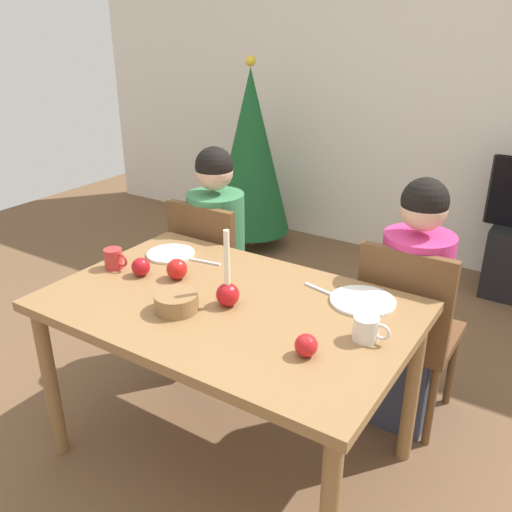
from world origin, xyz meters
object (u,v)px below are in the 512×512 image
object	(u,v)px
chair_right	(407,326)
dining_table	(228,321)
plate_right	(363,301)
candle_centerpiece	(228,290)
person_right_child	(411,311)
mug_right	(367,329)
apple_by_right_mug	(141,267)
person_left_child	(217,258)
christmas_tree	(251,153)
mug_left	(114,259)
plate_left	(171,254)
bowl_walnuts	(176,302)
apple_by_left_plate	(177,269)
apple_near_candle	(306,345)
chair_left	(214,270)

from	to	relation	value
chair_right	dining_table	bearing A→B (deg)	-130.95
chair_right	plate_right	world-z (taller)	chair_right
candle_centerpiece	person_right_child	bearing A→B (deg)	52.18
mug_right	apple_by_right_mug	size ratio (longest dim) A/B	1.65
person_left_child	apple_by_right_mug	size ratio (longest dim) A/B	14.84
person_left_child	candle_centerpiece	bearing A→B (deg)	-50.20
dining_table	plate_right	xyz separation A→B (m)	(0.44, 0.28, 0.09)
dining_table	mug_right	world-z (taller)	mug_right
christmas_tree	candle_centerpiece	world-z (taller)	christmas_tree
dining_table	mug_right	bearing A→B (deg)	3.90
person_right_child	christmas_tree	world-z (taller)	christmas_tree
person_left_child	mug_left	xyz separation A→B (m)	(-0.06, -0.65, 0.23)
dining_table	chair_right	xyz separation A→B (m)	(0.53, 0.61, -0.15)
plate_left	bowl_walnuts	bearing A→B (deg)	-46.49
plate_left	apple_by_right_mug	world-z (taller)	apple_by_right_mug
bowl_walnuts	christmas_tree	bearing A→B (deg)	116.99
plate_right	apple_by_right_mug	size ratio (longest dim) A/B	3.19
chair_right	person_left_child	xyz separation A→B (m)	(-1.06, 0.03, 0.06)
apple_by_left_plate	plate_left	bearing A→B (deg)	137.30
chair_right	plate_left	world-z (taller)	chair_right
person_right_child	candle_centerpiece	world-z (taller)	person_right_child
dining_table	mug_left	xyz separation A→B (m)	(-0.60, -0.01, 0.13)
candle_centerpiece	bowl_walnuts	xyz separation A→B (m)	(-0.14, -0.14, -0.03)
apple_near_candle	mug_left	bearing A→B (deg)	172.02
dining_table	apple_by_right_mug	xyz separation A→B (m)	(-0.45, -0.01, 0.12)
dining_table	chair_left	world-z (taller)	chair_left
person_left_child	apple_by_left_plate	world-z (taller)	person_left_child
chair_right	apple_near_candle	xyz separation A→B (m)	(-0.10, -0.76, 0.28)
christmas_tree	apple_by_right_mug	world-z (taller)	christmas_tree
plate_right	christmas_tree	bearing A→B (deg)	133.49
person_left_child	mug_right	size ratio (longest dim) A/B	9.01
person_left_child	mug_right	world-z (taller)	person_left_child
dining_table	person_right_child	distance (m)	0.83
plate_right	mug_left	world-z (taller)	mug_left
apple_by_left_plate	person_right_child	bearing A→B (deg)	35.44
chair_left	candle_centerpiece	xyz separation A→B (m)	(0.55, -0.63, 0.30)
chair_left	plate_right	distance (m)	1.05
plate_left	bowl_walnuts	xyz separation A→B (m)	(0.36, -0.38, 0.03)
candle_centerpiece	bowl_walnuts	world-z (taller)	candle_centerpiece
chair_left	apple_near_candle	xyz separation A→B (m)	(0.96, -0.76, 0.28)
chair_left	dining_table	bearing A→B (deg)	-48.65
christmas_tree	apple_by_left_plate	xyz separation A→B (m)	(0.95, -2.00, 0.01)
chair_right	apple_by_right_mug	xyz separation A→B (m)	(-0.97, -0.61, 0.28)
bowl_walnuts	apple_by_left_plate	xyz separation A→B (m)	(-0.17, 0.21, 0.01)
dining_table	mug_left	world-z (taller)	mug_left
plate_right	apple_by_left_plate	world-z (taller)	apple_by_left_plate
plate_left	apple_near_candle	distance (m)	0.99
dining_table	person_left_child	size ratio (longest dim) A/B	1.19
candle_centerpiece	apple_by_right_mug	xyz separation A→B (m)	(-0.46, 0.01, -0.02)
plate_left	mug_left	bearing A→B (deg)	-114.34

